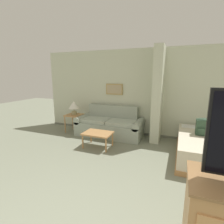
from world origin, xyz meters
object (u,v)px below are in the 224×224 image
at_px(table_lamp, 74,106).
at_px(backpack, 204,126).
at_px(coffee_table, 98,134).
at_px(bed, 213,148).
at_px(couch, 110,125).

bearing_deg(table_lamp, backpack, -6.31).
bearing_deg(coffee_table, table_lamp, 145.73).
relative_size(coffee_table, bed, 0.36).
height_order(couch, table_lamp, table_lamp).
bearing_deg(backpack, coffee_table, -169.45).
relative_size(table_lamp, backpack, 1.11).
bearing_deg(coffee_table, backpack, 10.55).
distance_m(table_lamp, bed, 4.03).
relative_size(bed, backpack, 5.05).
height_order(coffee_table, backpack, backpack).
height_order(bed, backpack, backpack).
distance_m(couch, table_lamp, 1.33).
xyz_separation_m(coffee_table, table_lamp, (-1.27, 0.87, 0.52)).
height_order(table_lamp, backpack, table_lamp).
bearing_deg(couch, table_lamp, -175.68).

